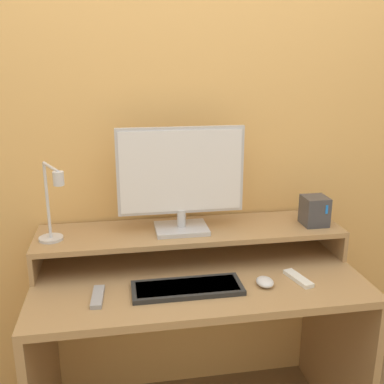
# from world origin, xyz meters

# --- Properties ---
(wall_back) EXTENTS (6.00, 0.05, 2.50)m
(wall_back) POSITION_xyz_m (0.00, 0.67, 1.25)
(wall_back) COLOR #E5AD60
(wall_back) RESTS_ON ground_plane
(desk) EXTENTS (1.29, 0.64, 0.76)m
(desk) POSITION_xyz_m (0.00, 0.32, 0.54)
(desk) COLOR #A87F51
(desk) RESTS_ON ground_plane
(monitor_shelf) EXTENTS (1.29, 0.31, 0.13)m
(monitor_shelf) POSITION_xyz_m (0.00, 0.48, 0.88)
(monitor_shelf) COLOR #A87F51
(monitor_shelf) RESTS_ON desk
(monitor) EXTENTS (0.52, 0.17, 0.44)m
(monitor) POSITION_xyz_m (-0.04, 0.47, 1.12)
(monitor) COLOR #BCBCC1
(monitor) RESTS_ON monitor_shelf
(desk_lamp) EXTENTS (0.14, 0.22, 0.32)m
(desk_lamp) POSITION_xyz_m (-0.55, 0.40, 1.04)
(desk_lamp) COLOR silver
(desk_lamp) RESTS_ON monitor_shelf
(router_dock) EXTENTS (0.10, 0.11, 0.13)m
(router_dock) POSITION_xyz_m (0.54, 0.44, 0.96)
(router_dock) COLOR #3D3D42
(router_dock) RESTS_ON monitor_shelf
(keyboard) EXTENTS (0.41, 0.16, 0.02)m
(keyboard) POSITION_xyz_m (-0.06, 0.20, 0.77)
(keyboard) COLOR #282828
(keyboard) RESTS_ON desk
(mouse) EXTENTS (0.07, 0.08, 0.03)m
(mouse) POSITION_xyz_m (0.24, 0.19, 0.78)
(mouse) COLOR silver
(mouse) RESTS_ON desk
(remote_control) EXTENTS (0.05, 0.15, 0.02)m
(remote_control) POSITION_xyz_m (-0.39, 0.19, 0.77)
(remote_control) COLOR #99999E
(remote_control) RESTS_ON desk
(remote_secondary) EXTENTS (0.07, 0.15, 0.02)m
(remote_secondary) POSITION_xyz_m (0.38, 0.20, 0.77)
(remote_secondary) COLOR white
(remote_secondary) RESTS_ON desk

